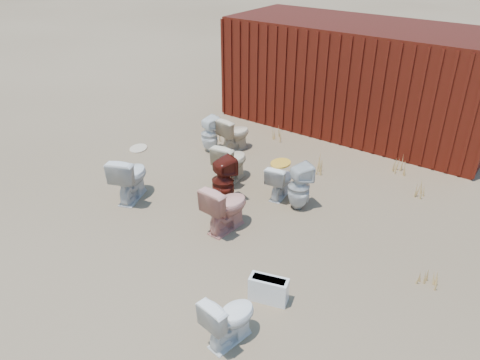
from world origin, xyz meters
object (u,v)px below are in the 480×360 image
Objects in this scene: toilet_back_beige_left at (231,162)px; toilet_front_c at (230,318)px; shipping_container at (358,77)px; toilet_back_a at (209,134)px; toilet_back_yellowlid at (280,180)px; toilet_back_e at (299,187)px; toilet_front_a at (130,177)px; toilet_front_pink at (226,206)px; toilet_front_maroon at (223,181)px; loose_tank at (269,290)px; toilet_back_beige_right at (235,134)px.

toilet_front_c is at bearing 121.56° from toilet_back_beige_left.
shipping_container reaches higher than toilet_back_a.
toilet_back_e is at bearing 153.49° from toilet_back_yellowlid.
toilet_back_beige_left is at bearing 158.60° from toilet_back_a.
toilet_front_a is 3.71m from toilet_front_c.
toilet_back_e is at bearing -65.44° from toilet_front_c.
toilet_front_pink is 1.03× the size of toilet_back_beige_left.
toilet_back_beige_left is (-2.34, 3.11, 0.05)m from toilet_front_c.
toilet_front_maroon is 2.53m from loose_tank.
loose_tank is (1.97, -1.58, -0.25)m from toilet_front_maroon.
shipping_container is 3.97m from toilet_back_yellowlid.
shipping_container reaches higher than toilet_back_beige_left.
toilet_back_a is at bearing -109.16° from toilet_front_a.
toilet_back_beige_right is at bearing -40.23° from toilet_back_yellowlid.
toilet_front_c is 0.84m from loose_tank.
toilet_front_c reaches higher than loose_tank.
toilet_back_e is at bearing 170.51° from toilet_back_beige_left.
toilet_front_pink reaches higher than toilet_back_beige_right.
toilet_back_e is 1.65× the size of loose_tank.
toilet_front_maroon reaches higher than loose_tank.
toilet_front_a is at bearing 92.14° from toilet_back_beige_right.
toilet_back_a is 1.54× the size of loose_tank.
toilet_front_pink is (1.93, 0.24, -0.02)m from toilet_front_a.
toilet_back_beige_left is 0.96× the size of toilet_back_e.
toilet_back_yellowlid is 0.79× the size of toilet_back_e.
toilet_front_c reaches higher than toilet_back_yellowlid.
toilet_front_maroon is 1.03× the size of toilet_back_e.
toilet_front_a is at bearing 51.17° from toilet_back_beige_left.
toilet_front_c is 3.40m from toilet_back_yellowlid.
shipping_container reaches higher than toilet_front_pink.
toilet_front_pink is 1.26× the size of toilet_back_yellowlid.
loose_tank is (1.44, -0.97, -0.23)m from toilet_front_pink.
toilet_back_a is at bearing 122.32° from loose_tank.
toilet_front_maroon is 1.02m from toilet_back_yellowlid.
toilet_front_pink is at bearing 118.96° from toilet_back_beige_left.
toilet_front_c is at bearing -106.64° from loose_tank.
shipping_container is at bearing 88.24° from loose_tank.
toilet_front_c is 3.11m from toilet_back_e.
toilet_back_yellowlid is (0.33, -3.86, -0.87)m from shipping_container.
toilet_back_yellowlid is 1.30× the size of loose_tank.
loose_tank is at bearing -75.36° from shipping_container.
toilet_front_a is 1.95m from toilet_front_pink.
toilet_front_c is at bearing 147.51° from toilet_front_maroon.
toilet_back_yellowlid is 0.49m from toilet_back_e.
toilet_front_maroon is at bearing -41.37° from toilet_front_c.
toilet_front_a is 1.64m from toilet_front_maroon.
toilet_front_maroon is 1.70× the size of loose_tank.
toilet_front_maroon reaches higher than toilet_back_yellowlid.
loose_tank is at bearing 159.47° from toilet_front_maroon.
shipping_container is 12.00× the size of loose_tank.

